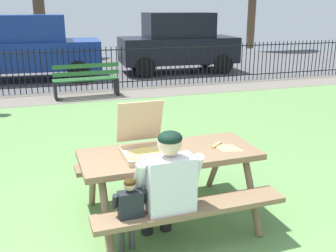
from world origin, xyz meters
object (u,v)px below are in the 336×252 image
object	(u,v)px
pizza_slice_on_table	(226,147)
parked_car_left	(25,47)
pizza_box_open	(145,144)
picnic_table_foreground	(170,167)
parked_car_center	(178,42)
park_bench_center	(86,81)
adult_at_table	(167,185)
child_at_table	(129,209)

from	to	relation	value
pizza_slice_on_table	parked_car_left	size ratio (longest dim) A/B	0.07
pizza_box_open	picnic_table_foreground	bearing A→B (deg)	-5.68
parked_car_left	parked_car_center	size ratio (longest dim) A/B	1.13
picnic_table_foreground	park_bench_center	distance (m)	6.20
parked_car_center	park_bench_center	bearing A→B (deg)	-138.89
picnic_table_foreground	park_bench_center	bearing A→B (deg)	91.46
adult_at_table	child_at_table	world-z (taller)	adult_at_table
pizza_slice_on_table	parked_car_center	distance (m)	9.66
park_bench_center	picnic_table_foreground	bearing A→B (deg)	-88.54
picnic_table_foreground	parked_car_center	distance (m)	9.80
picnic_table_foreground	parked_car_left	bearing A→B (deg)	100.00
pizza_slice_on_table	park_bench_center	xyz separation A→B (m)	(-0.76, 6.26, -0.36)
parked_car_left	parked_car_center	world-z (taller)	parked_car_center
adult_at_table	parked_car_center	world-z (taller)	parked_car_center
pizza_slice_on_table	adult_at_table	distance (m)	0.91
adult_at_table	parked_car_left	bearing A→B (deg)	98.38
parked_car_left	child_at_table	bearing A→B (deg)	-83.70
pizza_box_open	park_bench_center	world-z (taller)	pizza_box_open
picnic_table_foreground	parked_car_center	size ratio (longest dim) A/B	0.46
child_at_table	parked_car_left	size ratio (longest dim) A/B	0.18
pizza_slice_on_table	adult_at_table	xyz separation A→B (m)	(-0.79, -0.45, -0.12)
picnic_table_foreground	pizza_slice_on_table	distance (m)	0.63
pizza_box_open	parked_car_center	distance (m)	9.85
child_at_table	parked_car_center	size ratio (longest dim) A/B	0.20
pizza_box_open	child_at_table	bearing A→B (deg)	-117.34
park_bench_center	parked_car_center	xyz separation A→B (m)	(3.46, 3.02, 0.59)
parked_car_center	parked_car_left	bearing A→B (deg)	179.98
adult_at_table	parked_car_left	size ratio (longest dim) A/B	0.26
pizza_slice_on_table	parked_car_left	world-z (taller)	parked_car_left
adult_at_table	parked_car_center	bearing A→B (deg)	70.26
pizza_box_open	parked_car_left	size ratio (longest dim) A/B	0.13
parked_car_center	child_at_table	bearing A→B (deg)	-111.50
parked_car_center	adult_at_table	bearing A→B (deg)	-109.74
pizza_box_open	park_bench_center	xyz separation A→B (m)	(0.09, 6.18, -0.45)
park_bench_center	parked_car_center	distance (m)	4.63
pizza_slice_on_table	child_at_table	world-z (taller)	child_at_table
park_bench_center	parked_car_center	bearing A→B (deg)	41.11
picnic_table_foreground	child_at_table	xyz separation A→B (m)	(-0.55, -0.54, -0.10)
child_at_table	parked_car_left	world-z (taller)	parked_car_left
child_at_table	park_bench_center	distance (m)	6.76
child_at_table	pizza_box_open	bearing A→B (deg)	62.66
pizza_box_open	child_at_table	xyz separation A→B (m)	(-0.29, -0.57, -0.37)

